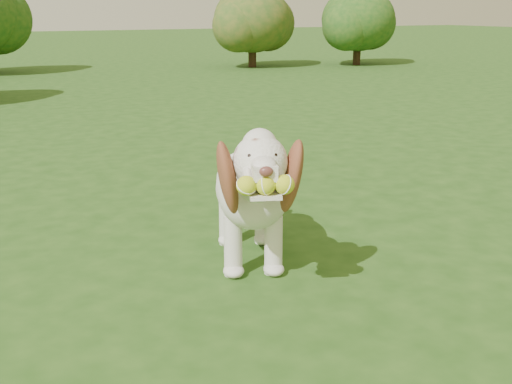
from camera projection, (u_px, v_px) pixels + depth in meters
name	position (u px, v px, depth m)	size (l,w,h in m)	color
ground	(179.00, 294.00, 3.24)	(80.00, 80.00, 0.00)	#1F4313
dog	(251.00, 187.00, 3.49)	(0.76, 1.27, 0.85)	silver
shrub_f	(252.00, 19.00, 15.39)	(1.86, 1.86, 1.93)	#382314
shrub_h	(358.00, 20.00, 16.02)	(1.83, 1.83, 1.90)	#382314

